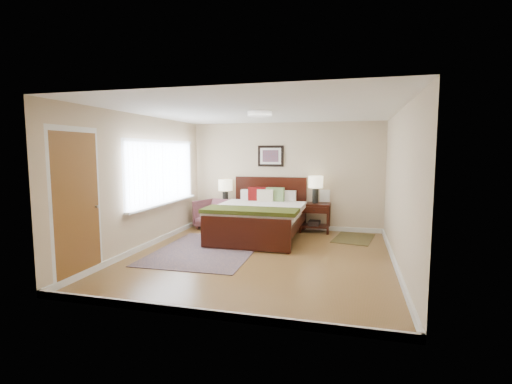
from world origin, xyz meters
TOP-DOWN VIEW (x-y plane):
  - floor at (0.00, 0.00)m, footprint 5.00×5.00m
  - back_wall at (0.00, 2.50)m, footprint 4.50×0.04m
  - front_wall at (0.00, -2.50)m, footprint 4.50×0.04m
  - left_wall at (-2.25, 0.00)m, footprint 0.04×5.00m
  - right_wall at (2.25, 0.00)m, footprint 0.04×5.00m
  - ceiling at (0.00, 0.00)m, footprint 4.50×5.00m
  - window at (-2.20, 0.70)m, footprint 0.11×2.72m
  - door at (-2.23, -1.75)m, footprint 0.06×1.00m
  - ceil_fixture at (0.00, 0.00)m, footprint 0.44×0.44m
  - bed at (-0.35, 1.40)m, footprint 1.84×2.24m
  - wall_art at (-0.35, 2.47)m, footprint 0.62×0.05m
  - nightstand_left at (-1.42, 2.25)m, footprint 0.45×0.41m
  - nightstand_right at (0.74, 2.26)m, footprint 0.67×0.50m
  - lamp_left at (-1.42, 2.27)m, footprint 0.33×0.33m
  - lamp_right at (0.74, 2.27)m, footprint 0.33×0.33m
  - armchair at (-1.61, 2.00)m, footprint 0.98×0.99m
  - rug_persian at (-1.05, 0.14)m, footprint 1.82×2.54m
  - rug_navy at (1.59, 1.80)m, footprint 0.93×1.23m

SIDE VIEW (x-z plane):
  - floor at x=0.00m, z-range 0.00..0.00m
  - rug_persian at x=-1.05m, z-range 0.00..0.01m
  - rug_navy at x=1.59m, z-range 0.00..0.01m
  - armchair at x=-1.61m, z-range 0.00..0.69m
  - nightstand_right at x=0.74m, z-range 0.08..0.74m
  - nightstand_left at x=-1.42m, z-range 0.15..0.69m
  - bed at x=-0.35m, z-range -0.05..1.16m
  - lamp_left at x=-1.42m, z-range 0.66..1.27m
  - door at x=-2.23m, z-range -0.02..2.16m
  - lamp_right at x=0.74m, z-range 0.78..1.39m
  - back_wall at x=0.00m, z-range 0.00..2.50m
  - front_wall at x=0.00m, z-range 0.00..2.50m
  - left_wall at x=-2.25m, z-range 0.00..2.50m
  - right_wall at x=2.25m, z-range 0.00..2.50m
  - window at x=-2.20m, z-range 0.72..2.04m
  - wall_art at x=-0.35m, z-range 1.47..1.97m
  - ceil_fixture at x=0.00m, z-range 2.43..2.50m
  - ceiling at x=0.00m, z-range 2.49..2.51m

